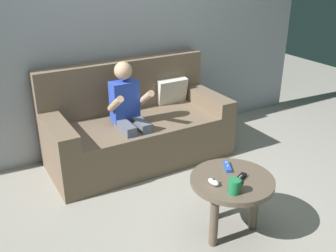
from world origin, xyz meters
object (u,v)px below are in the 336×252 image
object	(u,v)px
coffee_mug	(235,186)
person_seated_on_couch	(129,112)
couch	(137,127)
coffee_table	(231,188)
game_remote_black_near_edge	(240,178)
game_remote_blue_far_corner	(227,166)
nunchuk_white	(213,182)

from	to	relation	value
coffee_mug	person_seated_on_couch	bearing A→B (deg)	95.20
couch	person_seated_on_couch	size ratio (longest dim) A/B	1.71
coffee_table	game_remote_black_near_edge	world-z (taller)	game_remote_black_near_edge
coffee_table	game_remote_black_near_edge	distance (m)	0.11
person_seated_on_couch	game_remote_blue_far_corner	xyz separation A→B (m)	(0.28, -1.05, -0.11)
couch	game_remote_blue_far_corner	world-z (taller)	couch
couch	coffee_mug	world-z (taller)	couch
coffee_table	coffee_mug	xyz separation A→B (m)	(-0.10, -0.15, 0.13)
game_remote_black_near_edge	coffee_mug	distance (m)	0.17
person_seated_on_couch	coffee_table	distance (m)	1.22
couch	coffee_mug	bearing A→B (deg)	-91.34
coffee_table	coffee_mug	distance (m)	0.22
coffee_table	nunchuk_white	xyz separation A→B (m)	(-0.16, -0.00, 0.10)
person_seated_on_couch	nunchuk_white	bearing A→B (deg)	-87.06
coffee_table	game_remote_black_near_edge	xyz separation A→B (m)	(0.03, -0.05, 0.09)
coffee_table	game_remote_black_near_edge	size ratio (longest dim) A/B	4.08
coffee_table	coffee_mug	size ratio (longest dim) A/B	4.90
game_remote_blue_far_corner	couch	bearing A→B (deg)	95.54
coffee_table	coffee_mug	bearing A→B (deg)	-124.04
coffee_table	game_remote_blue_far_corner	world-z (taller)	game_remote_blue_far_corner
person_seated_on_couch	coffee_mug	distance (m)	1.33
coffee_table	game_remote_blue_far_corner	size ratio (longest dim) A/B	4.11
game_remote_black_near_edge	game_remote_blue_far_corner	world-z (taller)	same
person_seated_on_couch	nunchuk_white	size ratio (longest dim) A/B	10.41
coffee_table	person_seated_on_couch	bearing A→B (deg)	100.56
nunchuk_white	game_remote_blue_far_corner	world-z (taller)	nunchuk_white
coffee_mug	game_remote_blue_far_corner	bearing A→B (deg)	60.06
game_remote_black_near_edge	nunchuk_white	bearing A→B (deg)	167.26
couch	game_remote_blue_far_corner	distance (m)	1.26
coffee_table	nunchuk_white	distance (m)	0.19
nunchuk_white	coffee_mug	distance (m)	0.16
nunchuk_white	game_remote_blue_far_corner	distance (m)	0.25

